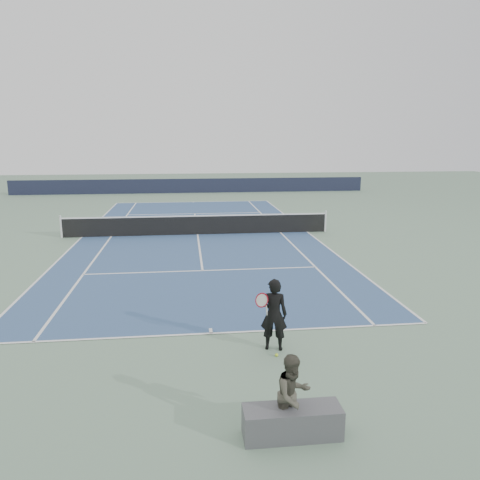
{
  "coord_description": "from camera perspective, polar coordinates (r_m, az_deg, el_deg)",
  "views": [
    {
      "loc": [
        -0.53,
        -22.42,
        4.63
      ],
      "look_at": [
        1.34,
        -6.43,
        1.1
      ],
      "focal_mm": 35.0,
      "sensor_mm": 36.0,
      "label": 1
    }
  ],
  "objects": [
    {
      "name": "windscreen_far",
      "position": [
        40.51,
        -5.91,
        6.6
      ],
      "size": [
        30.0,
        0.25,
        1.2
      ],
      "primitive_type": "cube",
      "color": "black",
      "rests_on": "ground"
    },
    {
      "name": "tennis_net",
      "position": [
        22.8,
        -5.22,
        1.89
      ],
      "size": [
        12.9,
        0.1,
        1.07
      ],
      "color": "silver",
      "rests_on": "ground"
    },
    {
      "name": "tennis_ball",
      "position": [
        10.44,
        4.48,
        -13.79
      ],
      "size": [
        0.07,
        0.07,
        0.07
      ],
      "primitive_type": "sphere",
      "color": "#BBDB2C",
      "rests_on": "ground"
    },
    {
      "name": "court_surface",
      "position": [
        22.9,
        -5.19,
        0.67
      ],
      "size": [
        10.97,
        23.77,
        0.01
      ],
      "primitive_type": "cube",
      "color": "#34517C",
      "rests_on": "ground"
    },
    {
      "name": "tennis_player",
      "position": [
        10.46,
        4.13,
        -9.02
      ],
      "size": [
        0.8,
        0.58,
        1.64
      ],
      "color": "black",
      "rests_on": "ground"
    },
    {
      "name": "spectator_bench",
      "position": [
        7.81,
        6.42,
        -19.68
      ],
      "size": [
        1.62,
        1.11,
        1.38
      ],
      "color": "#4F5054",
      "rests_on": "ground"
    },
    {
      "name": "ground",
      "position": [
        22.9,
        -5.19,
        0.65
      ],
      "size": [
        80.0,
        80.0,
        0.0
      ],
      "primitive_type": "plane",
      "color": "slate"
    }
  ]
}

